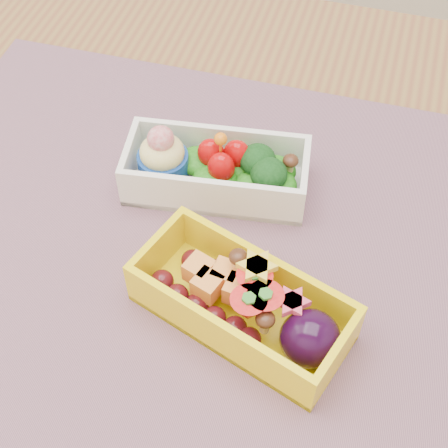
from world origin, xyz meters
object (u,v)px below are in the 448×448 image
(placemat, at_px, (214,255))
(bento_white, at_px, (215,170))
(table, at_px, (196,309))
(bento_yellow, at_px, (246,304))

(placemat, distance_m, bento_white, 0.08)
(table, distance_m, placemat, 0.10)
(table, height_order, bento_yellow, bento_yellow)
(placemat, height_order, bento_white, bento_white)
(bento_white, relative_size, bento_yellow, 0.93)
(table, xyz_separation_m, placemat, (0.02, -0.00, 0.10))
(table, xyz_separation_m, bento_white, (-0.00, 0.07, 0.12))
(table, distance_m, bento_yellow, 0.15)
(bento_yellow, bearing_deg, table, 156.11)
(placemat, relative_size, bento_white, 3.50)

